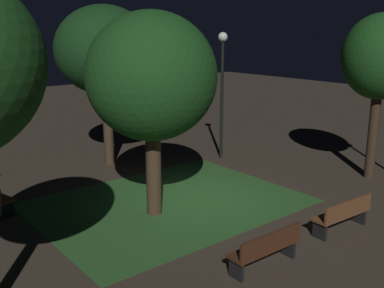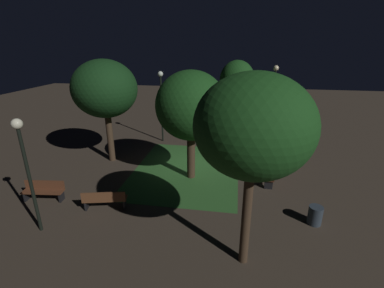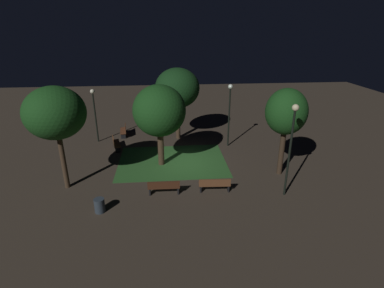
{
  "view_description": "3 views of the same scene",
  "coord_description": "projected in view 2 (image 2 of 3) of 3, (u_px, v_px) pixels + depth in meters",
  "views": [
    {
      "loc": [
        -8.25,
        -9.7,
        5.02
      ],
      "look_at": [
        0.35,
        0.84,
        1.55
      ],
      "focal_mm": 42.27,
      "sensor_mm": 36.0,
      "label": 1
    },
    {
      "loc": [
        -14.3,
        -2.04,
        6.63
      ],
      "look_at": [
        -0.33,
        0.26,
        1.38
      ],
      "focal_mm": 25.4,
      "sensor_mm": 36.0,
      "label": 2
    },
    {
      "loc": [
        -1.23,
        -18.61,
        8.89
      ],
      "look_at": [
        0.59,
        0.87,
        1.12
      ],
      "focal_mm": 27.77,
      "sensor_mm": 36.0,
      "label": 3
    }
  ],
  "objects": [
    {
      "name": "grass_lawn",
      "position": [
        186.0,
        170.0,
        15.14
      ],
      "size": [
        7.48,
        5.69,
        0.01
      ],
      "primitive_type": "cube",
      "color": "#2D6028",
      "rests_on": "ground"
    },
    {
      "name": "ground_plane",
      "position": [
        197.0,
        164.0,
        15.84
      ],
      "size": [
        60.0,
        60.0,
        0.0
      ],
      "primitive_type": "plane",
      "color": "#3D3328"
    },
    {
      "name": "tree_left_canopy",
      "position": [
        191.0,
        106.0,
        13.06
      ],
      "size": [
        3.44,
        3.44,
        5.51
      ],
      "color": "#423021",
      "rests_on": "ground"
    },
    {
      "name": "tree_right_canopy",
      "position": [
        254.0,
        127.0,
        7.27
      ],
      "size": [
        3.28,
        3.28,
        6.0
      ],
      "color": "#423021",
      "rests_on": "ground"
    },
    {
      "name": "bench_lawn_edge",
      "position": [
        269.0,
        173.0,
        13.74
      ],
      "size": [
        1.81,
        0.52,
        0.88
      ],
      "color": "#422314",
      "rests_on": "ground"
    },
    {
      "name": "lamp_post_plaza_east",
      "position": [
        25.0,
        158.0,
        9.25
      ],
      "size": [
        0.36,
        0.36,
        4.35
      ],
      "color": "black",
      "rests_on": "ground"
    },
    {
      "name": "lamp_post_plaza_west",
      "position": [
        161.0,
        95.0,
        18.56
      ],
      "size": [
        0.36,
        0.36,
        4.91
      ],
      "color": "black",
      "rests_on": "ground"
    },
    {
      "name": "tree_tall_center",
      "position": [
        105.0,
        89.0,
        14.98
      ],
      "size": [
        3.58,
        3.58,
        5.88
      ],
      "color": "#423021",
      "rests_on": "ground"
    },
    {
      "name": "trash_bin",
      "position": [
        315.0,
        215.0,
        10.52
      ],
      "size": [
        0.53,
        0.53,
        0.75
      ],
      "primitive_type": "cylinder",
      "color": "#2D3842",
      "rests_on": "ground"
    },
    {
      "name": "tree_back_left",
      "position": [
        237.0,
        81.0,
        19.67
      ],
      "size": [
        2.51,
        2.51,
        5.55
      ],
      "color": "#38281C",
      "rests_on": "ground"
    },
    {
      "name": "bench_front_left",
      "position": [
        44.0,
        190.0,
        12.13
      ],
      "size": [
        0.69,
        1.84,
        0.88
      ],
      "color": "brown",
      "rests_on": "ground"
    },
    {
      "name": "lamp_post_near_wall",
      "position": [
        274.0,
        91.0,
        18.87
      ],
      "size": [
        0.36,
        0.36,
        5.25
      ],
      "color": "black",
      "rests_on": "ground"
    },
    {
      "name": "bench_back_row",
      "position": [
        105.0,
        199.0,
        11.41
      ],
      "size": [
        0.88,
        1.86,
        0.88
      ],
      "color": "brown",
      "rests_on": "ground"
    },
    {
      "name": "bench_front_right",
      "position": [
        264.0,
        152.0,
        16.42
      ],
      "size": [
        1.82,
        0.58,
        0.88
      ],
      "color": "brown",
      "rests_on": "ground"
    }
  ]
}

